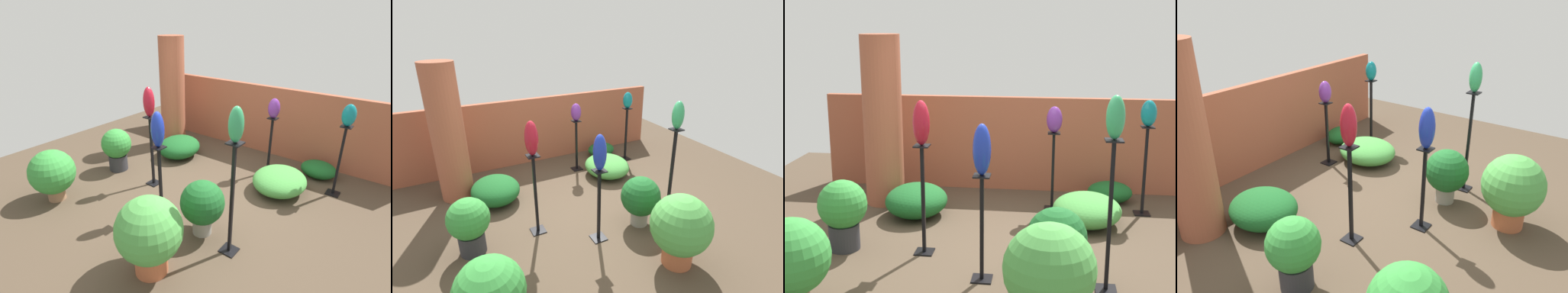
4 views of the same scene
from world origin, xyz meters
TOP-DOWN VIEW (x-y plane):
  - ground_plane at (0.00, 0.00)m, footprint 8.00×8.00m
  - brick_wall_back at (0.00, 2.28)m, footprint 5.60×0.12m
  - brick_pillar at (-1.70, 1.45)m, footprint 0.52×0.52m
  - pedestal_ruby at (-0.79, -0.13)m, footprint 0.20×0.20m
  - pedestal_violet at (0.59, 1.44)m, footprint 0.20×0.20m
  - pedestal_teal at (1.76, 1.40)m, footprint 0.20×0.20m
  - pedestal_jade at (1.10, -0.73)m, footprint 0.20×0.20m
  - pedestal_cobalt at (-0.09, -0.68)m, footprint 0.20×0.20m
  - art_vase_ruby at (-0.79, -0.13)m, footprint 0.18×0.18m
  - art_vase_violet at (0.59, 1.44)m, footprint 0.20×0.19m
  - art_vase_teal at (1.76, 1.40)m, footprint 0.20×0.19m
  - art_vase_jade at (1.10, -0.73)m, footprint 0.17×0.16m
  - art_vase_cobalt at (-0.09, -0.68)m, footprint 0.17×0.19m
  - potted_plant_back_center at (-1.69, -0.14)m, footprint 0.54×0.54m
  - potted_plant_near_pillar at (0.62, -0.65)m, footprint 0.58×0.58m
  - potted_plant_mid_left at (-1.67, -1.39)m, footprint 0.69×0.69m
  - potted_plant_mid_right at (0.56, -1.54)m, footprint 0.75×0.75m
  - foliage_bed_east at (1.38, 1.82)m, footprint 0.61×0.49m
  - foliage_bed_west at (1.02, 0.95)m, footprint 0.84×0.96m
  - foliage_bed_center at (-1.15, 0.98)m, footprint 0.79×0.90m

SIDE VIEW (x-z plane):
  - ground_plane at x=0.00m, z-range 0.00..0.00m
  - foliage_bed_east at x=1.38m, z-range 0.00..0.29m
  - foliage_bed_west at x=1.02m, z-range 0.00..0.38m
  - foliage_bed_center at x=-1.15m, z-range 0.00..0.41m
  - potted_plant_near_pillar at x=0.62m, z-range 0.07..0.83m
  - potted_plant_back_center at x=-1.69m, z-range 0.06..0.85m
  - potted_plant_mid_left at x=-1.67m, z-range 0.05..0.88m
  - pedestal_violet at x=0.59m, z-range -0.05..1.00m
  - pedestal_cobalt at x=-0.09m, z-range -0.05..1.02m
  - pedestal_teal at x=1.76m, z-range -0.05..1.12m
  - potted_plant_mid_right at x=0.56m, z-range 0.06..1.01m
  - pedestal_ruby at x=-0.79m, z-range -0.05..1.16m
  - pedestal_jade at x=1.10m, z-range -0.05..1.40m
  - brick_wall_back at x=0.00m, z-range 0.00..1.38m
  - brick_pillar at x=-1.70m, z-range 0.00..2.30m
  - art_vase_violet at x=0.59m, z-range 1.05..1.39m
  - art_vase_cobalt at x=-0.09m, z-range 1.07..1.56m
  - art_vase_teal at x=1.76m, z-range 1.17..1.50m
  - art_vase_ruby at x=-0.79m, z-range 1.21..1.68m
  - art_vase_jade at x=1.10m, z-range 1.46..1.85m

